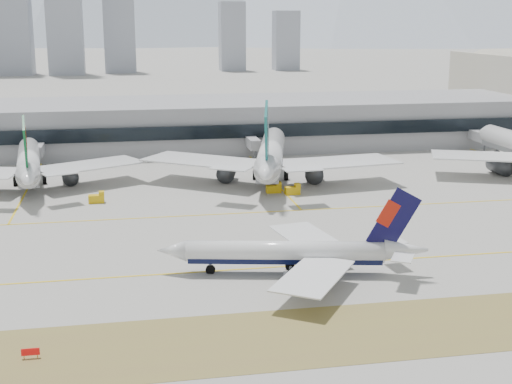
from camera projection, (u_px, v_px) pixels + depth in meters
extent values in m
plane|color=#9C9992|center=(275.00, 257.00, 124.62)|extent=(3000.00, 3000.00, 0.00)
cube|color=olive|center=(326.00, 334.00, 94.05)|extent=(360.00, 18.00, 0.06)
cube|color=yellow|center=(282.00, 267.00, 119.84)|extent=(360.00, 0.45, 0.04)
cube|color=yellow|center=(246.00, 213.00, 153.28)|extent=(360.00, 0.45, 0.04)
cylinder|color=white|center=(285.00, 251.00, 115.59)|extent=(32.07, 10.09, 3.50)
cube|color=black|center=(285.00, 257.00, 115.82)|extent=(31.33, 9.44, 1.58)
cone|color=white|center=(172.00, 251.00, 116.02)|extent=(5.52, 4.44, 3.50)
cone|color=white|center=(406.00, 250.00, 115.04)|extent=(7.69, 4.91, 3.50)
cube|color=white|center=(307.00, 237.00, 125.06)|extent=(10.79, 18.38, 0.21)
cube|color=white|center=(393.00, 240.00, 119.43)|extent=(3.61, 5.20, 0.14)
cylinder|color=#3F4247|center=(298.00, 253.00, 122.41)|extent=(5.77, 3.68, 2.63)
cube|color=#3F4247|center=(298.00, 247.00, 122.16)|extent=(2.23, 0.72, 1.23)
cube|color=white|center=(314.00, 276.00, 106.18)|extent=(16.22, 18.74, 0.21)
cube|color=white|center=(403.00, 257.00, 110.58)|extent=(5.15, 5.80, 0.14)
cylinder|color=#3F4247|center=(300.00, 280.00, 109.82)|extent=(5.77, 3.68, 2.63)
cube|color=#3F4247|center=(301.00, 273.00, 109.58)|extent=(2.23, 0.72, 1.23)
cube|color=#0B093C|center=(394.00, 221.00, 113.94)|extent=(8.53, 2.11, 10.97)
cube|color=#B71B0C|center=(388.00, 213.00, 113.68)|extent=(3.90, 1.19, 4.70)
cylinder|color=#3F4247|center=(210.00, 267.00, 116.53)|extent=(0.42, 0.42, 2.10)
cylinder|color=black|center=(210.00, 270.00, 116.63)|extent=(1.67, 0.93, 1.58)
cylinder|color=#3F4247|center=(291.00, 273.00, 114.02)|extent=(0.42, 0.42, 2.10)
cylinder|color=black|center=(290.00, 275.00, 114.12)|extent=(1.67, 0.93, 1.58)
cylinder|color=#3F4247|center=(290.00, 263.00, 118.44)|extent=(0.42, 0.42, 2.10)
cylinder|color=black|center=(290.00, 266.00, 118.55)|extent=(1.67, 0.93, 1.58)
cylinder|color=white|center=(29.00, 161.00, 179.31)|extent=(9.90, 41.36, 5.42)
cube|color=slate|center=(29.00, 166.00, 179.66)|extent=(9.00, 40.45, 2.44)
cone|color=white|center=(29.00, 145.00, 201.29)|extent=(6.08, 6.82, 5.42)
cone|color=white|center=(28.00, 179.00, 155.85)|extent=(6.39, 9.65, 5.42)
cube|color=white|center=(90.00, 165.00, 178.06)|extent=(28.58, 22.86, 0.33)
cube|color=white|center=(61.00, 173.00, 159.35)|extent=(8.56, 6.76, 0.22)
cylinder|color=#3F4247|center=(70.00, 176.00, 179.90)|extent=(4.80, 7.24, 4.07)
cube|color=#3F4247|center=(70.00, 169.00, 179.51)|extent=(0.72, 2.88, 1.90)
cube|color=#0B5026|center=(26.00, 147.00, 156.99)|extent=(1.73, 11.33, 14.55)
cube|color=red|center=(25.00, 140.00, 157.68)|extent=(1.16, 5.15, 6.23)
cylinder|color=#3F4247|center=(30.00, 166.00, 194.82)|extent=(0.65, 0.65, 3.25)
cylinder|color=black|center=(30.00, 168.00, 194.98)|extent=(1.21, 2.53, 2.44)
cylinder|color=#3F4247|center=(15.00, 179.00, 178.27)|extent=(0.65, 0.65, 3.25)
cylinder|color=black|center=(15.00, 182.00, 178.43)|extent=(1.21, 2.53, 2.44)
cylinder|color=#3F4247|center=(44.00, 177.00, 180.27)|extent=(0.65, 0.65, 3.25)
cylinder|color=black|center=(45.00, 180.00, 180.43)|extent=(1.21, 2.53, 2.44)
cylinder|color=white|center=(271.00, 153.00, 185.36)|extent=(17.43, 47.21, 6.23)
cube|color=slate|center=(271.00, 159.00, 185.76)|extent=(16.30, 46.07, 2.80)
cone|color=white|center=(274.00, 136.00, 211.70)|extent=(7.78, 8.49, 6.23)
cone|color=white|center=(266.00, 173.00, 157.24)|extent=(8.58, 11.66, 6.23)
cube|color=white|center=(337.00, 162.00, 177.91)|extent=(31.52, 17.74, 0.37)
cube|color=white|center=(303.00, 169.00, 158.58)|extent=(9.02, 5.18, 0.25)
cylinder|color=#3F4247|center=(314.00, 172.00, 182.06)|extent=(6.43, 8.75, 4.67)
cube|color=#3F4247|center=(314.00, 165.00, 181.62)|extent=(1.24, 3.29, 2.18)
cube|color=white|center=(203.00, 160.00, 179.82)|extent=(32.25, 28.66, 0.37)
cube|color=white|center=(230.00, 168.00, 159.50)|extent=(9.82, 8.50, 0.25)
cylinder|color=#3F4247|center=(227.00, 171.00, 183.33)|extent=(6.43, 8.75, 4.67)
cube|color=#3F4247|center=(227.00, 164.00, 182.89)|extent=(1.24, 3.29, 2.18)
cube|color=#166160|center=(267.00, 137.00, 158.68)|extent=(3.69, 12.78, 16.71)
cube|color=#A5A9AE|center=(267.00, 128.00, 159.52)|extent=(2.08, 5.87, 7.15)
cylinder|color=#3F4247|center=(273.00, 158.00, 203.89)|extent=(0.75, 0.75, 3.74)
cylinder|color=black|center=(273.00, 161.00, 204.08)|extent=(1.74, 2.98, 2.80)
cylinder|color=#3F4247|center=(255.00, 172.00, 185.49)|extent=(0.75, 0.75, 3.74)
cylinder|color=black|center=(255.00, 175.00, 185.67)|extent=(1.74, 2.98, 2.80)
cylinder|color=#3F4247|center=(286.00, 172.00, 185.03)|extent=(0.75, 0.75, 3.74)
cylinder|color=black|center=(286.00, 175.00, 185.21)|extent=(1.74, 2.98, 2.80)
cone|color=white|center=(484.00, 133.00, 220.44)|extent=(5.96, 6.88, 5.95)
cube|color=white|center=(488.00, 156.00, 186.67)|extent=(31.38, 22.80, 0.36)
cylinder|color=#3F4247|center=(500.00, 166.00, 191.25)|extent=(4.47, 7.50, 4.46)
cube|color=#3F4247|center=(501.00, 159.00, 190.83)|extent=(0.45, 3.12, 2.08)
cylinder|color=#3F4247|center=(497.00, 153.00, 213.12)|extent=(0.71, 0.71, 3.57)
cylinder|color=black|center=(497.00, 155.00, 213.30)|extent=(1.05, 2.68, 2.68)
cube|color=gray|center=(202.00, 124.00, 232.72)|extent=(280.00, 42.00, 15.00)
cube|color=black|center=(210.00, 132.00, 212.08)|extent=(280.00, 1.20, 4.00)
cube|color=beige|center=(484.00, 91.00, 270.03)|extent=(2.00, 57.00, 27.90)
cube|color=red|center=(30.00, 352.00, 87.10)|extent=(2.20, 0.15, 0.90)
cylinder|color=orange|center=(24.00, 357.00, 87.10)|extent=(0.10, 0.10, 0.50)
cylinder|color=orange|center=(38.00, 356.00, 87.39)|extent=(0.10, 0.10, 0.50)
cube|color=gold|center=(96.00, 199.00, 161.69)|extent=(3.50, 2.00, 1.80)
cube|color=gold|center=(102.00, 194.00, 161.62)|extent=(1.20, 1.80, 1.00)
cylinder|color=black|center=(91.00, 202.00, 160.84)|extent=(0.70, 0.30, 0.70)
cylinder|color=black|center=(91.00, 201.00, 162.37)|extent=(0.70, 0.30, 0.70)
cylinder|color=black|center=(102.00, 202.00, 161.27)|extent=(0.70, 0.30, 0.70)
cylinder|color=black|center=(102.00, 200.00, 162.80)|extent=(0.70, 0.30, 0.70)
cube|color=gold|center=(274.00, 189.00, 171.20)|extent=(3.50, 2.00, 1.80)
cube|color=gold|center=(278.00, 184.00, 171.13)|extent=(1.20, 1.80, 1.00)
cylinder|color=black|center=(269.00, 192.00, 170.35)|extent=(0.70, 0.30, 0.70)
cylinder|color=black|center=(268.00, 191.00, 171.88)|extent=(0.70, 0.30, 0.70)
cylinder|color=black|center=(279.00, 192.00, 170.78)|extent=(0.70, 0.30, 0.70)
cylinder|color=black|center=(278.00, 190.00, 172.31)|extent=(0.70, 0.30, 0.70)
cube|color=gold|center=(292.00, 191.00, 169.51)|extent=(3.50, 2.00, 1.80)
cube|color=gold|center=(297.00, 186.00, 169.44)|extent=(1.20, 1.80, 1.00)
cylinder|color=black|center=(288.00, 194.00, 168.66)|extent=(0.70, 0.30, 0.70)
cylinder|color=black|center=(287.00, 192.00, 170.18)|extent=(0.70, 0.30, 0.70)
cylinder|color=black|center=(298.00, 193.00, 169.09)|extent=(0.70, 0.30, 0.70)
cylinder|color=black|center=(296.00, 192.00, 170.61)|extent=(0.70, 0.30, 0.70)
cube|color=#8E93A1|center=(10.00, 21.00, 531.05)|extent=(30.00, 27.00, 80.00)
cube|color=#8E93A1|center=(63.00, 0.00, 529.93)|extent=(26.00, 23.40, 110.00)
cube|color=#8E93A1|center=(119.00, 27.00, 556.14)|extent=(24.00, 21.60, 70.00)
cube|color=#8E93A1|center=(232.00, 36.00, 578.83)|extent=(20.00, 18.00, 55.00)
cube|color=#8E93A1|center=(286.00, 41.00, 587.73)|extent=(20.00, 18.00, 48.00)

